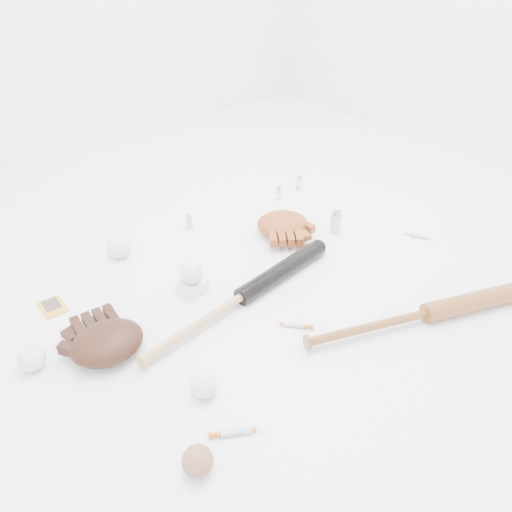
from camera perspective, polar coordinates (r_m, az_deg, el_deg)
bat_dark at (r=1.55m, az=-1.60°, el=-4.61°), size 0.81×0.14×0.06m
bat_wood at (r=1.58m, az=19.05°, el=-6.16°), size 0.80×0.36×0.06m
glove_dark at (r=1.44m, az=-16.65°, el=-9.41°), size 0.26×0.26×0.09m
glove_tan at (r=1.89m, az=3.06°, el=3.71°), size 0.32×0.32×0.08m
trading_card at (r=1.68m, az=-22.20°, el=-5.40°), size 0.07×0.10×0.01m
pedestal at (r=1.62m, az=-7.26°, el=-3.52°), size 0.09×0.09×0.04m
baseball_on_pedestal at (r=1.58m, az=-7.41°, el=-1.89°), size 0.07×0.07×0.07m
baseball_left at (r=1.48m, az=-24.26°, el=-10.60°), size 0.07×0.07×0.07m
baseball_upper at (r=1.82m, az=-15.43°, el=1.01°), size 0.08×0.08×0.08m
baseball_mid at (r=1.30m, az=-6.00°, el=-14.41°), size 0.07×0.07×0.07m
baseball_aged at (r=1.17m, az=-6.69°, el=-22.22°), size 0.07×0.07×0.07m
syringe_0 at (r=1.24m, az=-2.25°, el=-19.43°), size 0.15×0.10×0.02m
syringe_1 at (r=1.49m, az=4.32°, el=-7.85°), size 0.11×0.12×0.02m
syringe_2 at (r=1.92m, az=5.20°, el=2.92°), size 0.12×0.09×0.02m
syringe_3 at (r=1.98m, az=18.17°, el=2.20°), size 0.07×0.13×0.02m
syringe_4 at (r=2.26m, az=4.86°, el=8.19°), size 0.13×0.12×0.02m
vial_0 at (r=1.94m, az=-7.64°, el=3.90°), size 0.02×0.02×0.06m
vial_1 at (r=2.14m, az=2.58°, el=7.21°), size 0.02×0.02×0.06m
vial_2 at (r=1.64m, az=-8.15°, el=-2.34°), size 0.03×0.03×0.08m
vial_3 at (r=1.92m, az=9.08°, el=3.86°), size 0.04×0.04×0.09m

